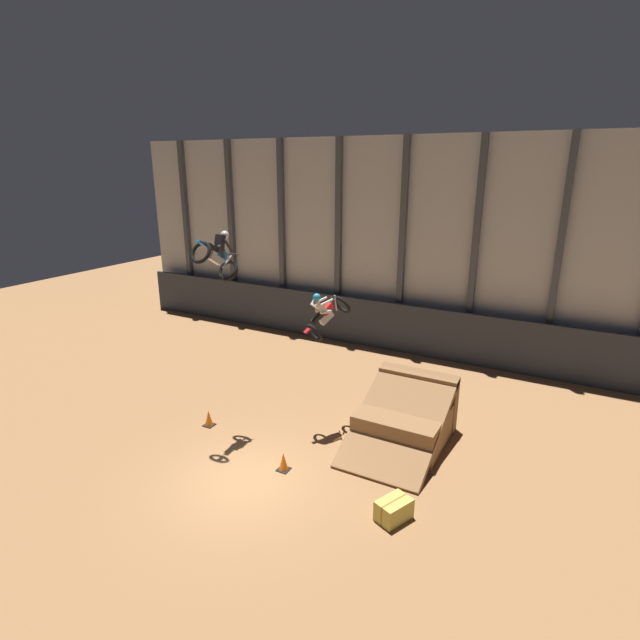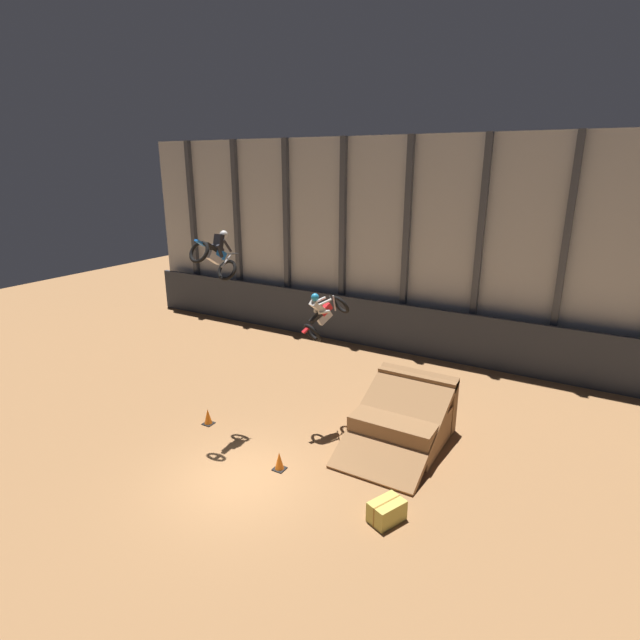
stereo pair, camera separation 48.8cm
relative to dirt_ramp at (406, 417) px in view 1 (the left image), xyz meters
name	(u,v)px [view 1 (the left image)]	position (x,y,z in m)	size (l,w,h in m)	color
ground_plane	(244,481)	(-3.28, -4.61, -0.71)	(60.00, 60.00, 0.00)	#996B42
arena_back_wall	(403,247)	(-3.28, 8.23, 4.32)	(32.00, 0.40, 10.07)	#ADB2B7
lower_barrier	(394,327)	(-3.28, 7.53, 0.49)	(31.36, 0.20, 2.40)	#2D333D
dirt_ramp	(406,417)	(0.00, 0.00, 0.00)	(2.76, 4.23, 2.10)	olive
rider_bike_left_air	(217,255)	(-5.62, -2.45, 5.37)	(0.78, 1.69, 1.67)	black
rider_bike_right_air	(325,314)	(-2.78, -0.58, 3.37)	(1.32, 1.84, 1.70)	black
traffic_cone_near_ramp	(209,418)	(-6.31, -2.61, -0.43)	(0.36, 0.36, 0.58)	black
traffic_cone_arena_edge	(283,462)	(-2.56, -3.61, -0.43)	(0.36, 0.36, 0.58)	black
hay_bale_trackside	(394,510)	(1.11, -4.07, -0.43)	(0.91, 1.06, 0.57)	#CCB751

